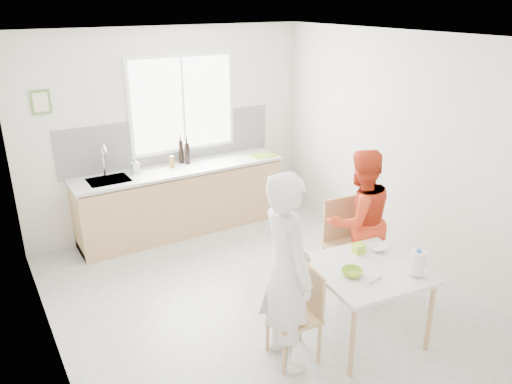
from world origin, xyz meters
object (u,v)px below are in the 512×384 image
chair_left (300,310)px  chair_far (347,240)px  milk_jug (418,262)px  wine_bottle_b (187,153)px  dining_table (366,275)px  bowl_white (377,248)px  person_red (359,221)px  person_white (287,272)px  wine_bottle_a (181,152)px  bowl_green (352,272)px

chair_left → chair_far: size_ratio=0.85×
milk_jug → wine_bottle_b: 3.50m
dining_table → bowl_white: 0.40m
dining_table → person_red: 0.90m
dining_table → wine_bottle_b: 3.16m
person_white → milk_jug: bearing=-103.6°
bowl_white → wine_bottle_a: 3.09m
chair_left → chair_far: (1.12, 0.70, 0.09)m
person_red → bowl_green: 1.05m
wine_bottle_a → bowl_green: bearing=-85.6°
chair_left → person_red: 1.41m
chair_far → person_white: person_white is taller
person_white → wine_bottle_a: bearing=-0.3°
chair_far → wine_bottle_a: (-0.89, 2.41, 0.52)m
bowl_white → wine_bottle_b: (-0.72, 2.90, 0.32)m
chair_left → bowl_green: 0.57m
chair_far → person_white: (-1.27, -0.69, 0.33)m
dining_table → person_red: (0.53, 0.71, 0.14)m
chair_far → person_red: person_red is taller
wine_bottle_b → chair_far: bearing=-70.2°
dining_table → chair_far: chair_far is taller
chair_left → milk_jug: size_ratio=3.67×
person_white → milk_jug: size_ratio=7.60×
dining_table → chair_far: bearing=60.5°
dining_table → chair_far: (0.44, 0.78, -0.10)m
chair_far → wine_bottle_b: wine_bottle_b is taller
person_red → wine_bottle_a: person_red is taller
chair_left → bowl_white: bearing=104.2°
chair_far → person_red: (0.09, -0.07, 0.24)m
milk_jug → wine_bottle_a: bearing=108.5°
chair_left → bowl_green: (0.48, -0.11, 0.29)m
chair_left → wine_bottle_a: (0.23, 3.11, 0.61)m
chair_far → wine_bottle_b: size_ratio=3.38×
chair_left → person_red: size_ratio=0.54×
milk_jug → person_white: bearing=166.4°
chair_far → wine_bottle_a: size_ratio=3.17×
chair_left → bowl_green: bearing=84.1°
chair_far → milk_jug: size_ratio=4.33×
person_red → wine_bottle_a: (-0.99, 2.48, 0.28)m
bowl_white → wine_bottle_a: (-0.78, 2.98, 0.33)m
dining_table → person_white: (-0.82, 0.09, 0.24)m
chair_left → milk_jug: milk_jug is taller
bowl_green → wine_bottle_b: (-0.19, 3.14, 0.31)m
dining_table → milk_jug: (0.29, -0.31, 0.20)m
bowl_green → wine_bottle_b: size_ratio=0.63×
milk_jug → wine_bottle_b: size_ratio=0.78×
bowl_green → milk_jug: bearing=-30.3°
person_red → bowl_white: 0.54m
bowl_white → wine_bottle_a: bearing=104.7°
dining_table → bowl_green: 0.23m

